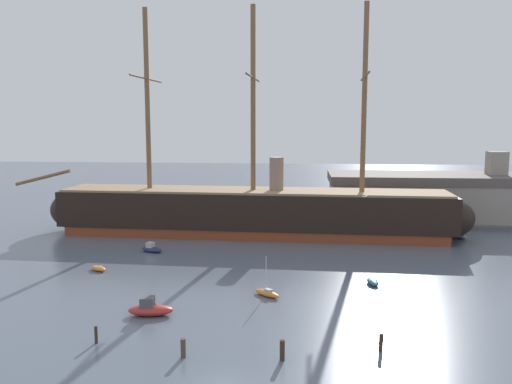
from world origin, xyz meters
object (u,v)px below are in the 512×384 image
dinghy_mid_right (373,282)px  seagull_in_flight (364,197)px  mooring_piling_nearest (381,343)px  motorboat_foreground_left (150,309)px  mooring_piling_left_pair (96,335)px  mooring_piling_midwater (183,348)px  mooring_piling_right_pair (282,350)px  dockside_warehouse_right (456,198)px  motorboat_far_right (459,235)px  dinghy_mid_left (98,268)px  motorboat_alongside_bow (152,249)px  motorboat_far_left (114,227)px  sailboat_near_centre (267,293)px  tall_ship (253,211)px

dinghy_mid_right → seagull_in_flight: seagull_in_flight is taller
mooring_piling_nearest → motorboat_foreground_left: bearing=163.6°
mooring_piling_left_pair → mooring_piling_midwater: size_ratio=0.97×
mooring_piling_nearest → mooring_piling_left_pair: (-23.99, -0.52, 0.01)m
mooring_piling_right_pair → mooring_piling_midwater: (-7.93, -0.17, -0.06)m
seagull_in_flight → mooring_piling_left_pair: bearing=-151.1°
motorboat_foreground_left → seagull_in_flight: size_ratio=4.02×
dinghy_mid_right → dockside_warehouse_right: size_ratio=0.05×
motorboat_far_right → mooring_piling_nearest: bearing=-113.2°
dinghy_mid_left → dinghy_mid_right: dinghy_mid_left is taller
motorboat_alongside_bow → mooring_piling_midwater: mooring_piling_midwater is taller
dinghy_mid_left → motorboat_alongside_bow: bearing=68.0°
motorboat_alongside_bow → motorboat_far_left: bearing=126.2°
dinghy_mid_right → motorboat_far_left: size_ratio=0.87×
sailboat_near_centre → dinghy_mid_right: size_ratio=1.60×
motorboat_far_left → mooring_piling_left_pair: size_ratio=2.10×
motorboat_alongside_bow → dockside_warehouse_right: bearing=28.7°
dinghy_mid_right → seagull_in_flight: 12.22m
tall_ship → mooring_piling_nearest: (14.61, -43.35, -3.29)m
motorboat_far_right → mooring_piling_left_pair: (-42.91, -44.71, 0.27)m
motorboat_alongside_bow → dinghy_mid_left: bearing=-112.0°
motorboat_far_left → mooring_piling_nearest: (39.35, -45.91, 0.31)m
tall_ship → mooring_piling_nearest: tall_ship is taller
mooring_piling_right_pair → mooring_piling_nearest: bearing=16.6°
sailboat_near_centre → dockside_warehouse_right: dockside_warehouse_right is taller
dinghy_mid_left → mooring_piling_right_pair: size_ratio=1.68×
mooring_piling_right_pair → dockside_warehouse_right: size_ratio=0.03×
motorboat_far_right → mooring_piling_midwater: (-34.89, -46.75, 0.30)m
motorboat_foreground_left → mooring_piling_nearest: 22.15m
dinghy_mid_left → dinghy_mid_right: 34.02m
motorboat_foreground_left → tall_ship: bearing=79.9°
sailboat_near_centre → motorboat_far_left: sailboat_near_centre is taller
dockside_warehouse_right → motorboat_far_left: bearing=-168.7°
dinghy_mid_left → mooring_piling_left_pair: (8.23, -21.29, 0.44)m
mooring_piling_nearest → seagull_in_flight: seagull_in_flight is taller
dinghy_mid_right → dinghy_mid_left: bearing=175.4°
dinghy_mid_right → mooring_piling_right_pair: size_ratio=1.66×
sailboat_near_centre → dinghy_mid_left: (-21.98, 7.92, -0.06)m
sailboat_near_centre → motorboat_alongside_bow: 25.32m
tall_ship → dockside_warehouse_right: (36.71, 14.87, 0.44)m
dinghy_mid_right → motorboat_alongside_bow: 32.46m
mooring_piling_left_pair → mooring_piling_right_pair: bearing=-6.7°
mooring_piling_left_pair → motorboat_far_left: bearing=108.3°
motorboat_alongside_bow → mooring_piling_nearest: 41.68m
tall_ship → motorboat_far_left: tall_ship is taller
mooring_piling_right_pair → mooring_piling_left_pair: bearing=173.3°
tall_ship → mooring_piling_right_pair: size_ratio=46.36×
dockside_warehouse_right → mooring_piling_nearest: bearing=-110.8°
tall_ship → mooring_piling_right_pair: tall_ship is taller
motorboat_alongside_bow → seagull_in_flight: bearing=-32.9°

